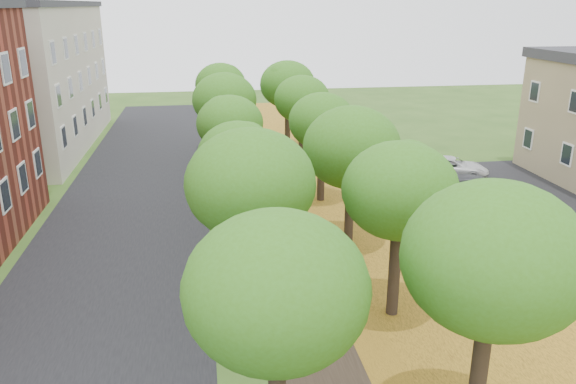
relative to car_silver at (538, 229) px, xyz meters
name	(u,v)px	position (x,y,z in m)	size (l,w,h in m)	color
street_asphalt	(124,231)	(-18.50, 4.14, -0.67)	(8.00, 70.00, 0.01)	black
footpath	(281,222)	(-11.00, 4.14, -0.67)	(3.20, 70.00, 0.01)	black
leaf_verge	(379,217)	(-6.00, 4.14, -0.66)	(7.50, 70.00, 0.01)	#B78121
parking_lot	(525,202)	(2.50, 5.14, -0.67)	(9.00, 16.00, 0.01)	black
tree_row_west	(233,134)	(-13.20, 4.14, 3.82)	(3.75, 33.75, 6.12)	black
tree_row_east	(335,131)	(-8.40, 4.14, 3.82)	(3.75, 33.75, 6.12)	black
building_cream	(12,77)	(-28.00, 22.14, 4.54)	(10.30, 20.30, 10.40)	beige
car_silver	(538,229)	(0.00, 0.00, 0.00)	(1.58, 3.93, 1.34)	#9D9DA2
car_red	(508,208)	(0.13, 2.81, -0.04)	(1.33, 3.81, 1.26)	maroon
car_grey	(476,188)	(0.00, 5.91, -0.02)	(1.82, 4.47, 1.30)	#2E2E33
car_white	(451,167)	(0.50, 10.20, -0.05)	(2.05, 4.44, 1.23)	silver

